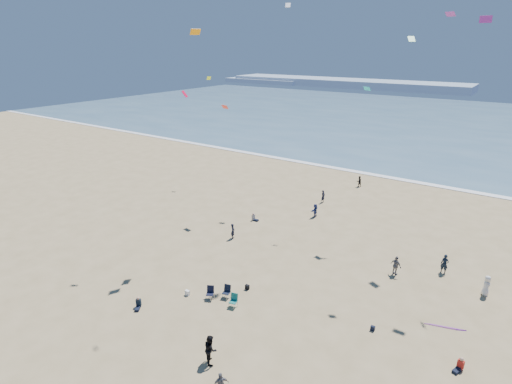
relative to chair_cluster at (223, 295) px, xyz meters
The scene contains 11 objects.
ocean 86.26m from the chair_cluster, 89.04° to the left, with size 220.00×100.00×0.06m, color #476B84.
surf_line 36.27m from the chair_cluster, 87.71° to the left, with size 220.00×1.20×0.08m, color white.
headland_far 171.55m from the chair_cluster, 109.96° to the left, with size 110.00×20.00×3.20m, color #7A8EA8.
headland_near 184.73m from the chair_cluster, 122.24° to the left, with size 40.00×14.00×2.00m, color #7A8EA8.
standing_flyers 10.52m from the chair_cluster, 32.44° to the left, with size 25.61×48.36×1.86m.
seated_group 3.84m from the chair_cluster, 36.50° to the right, with size 22.77×26.85×0.84m.
chair_cluster is the anchor object (origin of this frame).
white_tote 2.87m from the chair_cluster, 161.30° to the right, with size 0.35×0.20×0.40m, color white.
black_backpack 2.34m from the chair_cluster, 75.72° to the left, with size 0.30×0.22×0.38m, color black.
navy_bag 10.62m from the chair_cluster, 16.79° to the left, with size 0.28×0.18×0.34m, color black.
kites_aloft 17.02m from the chair_cluster, 23.42° to the left, with size 38.96×38.37×28.41m.
Camera 1 is at (14.55, -10.34, 17.68)m, focal length 28.00 mm.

